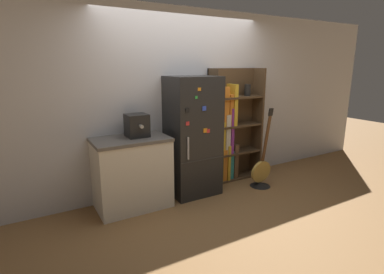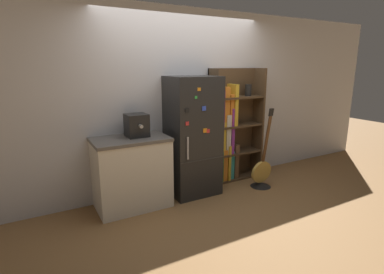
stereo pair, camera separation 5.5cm
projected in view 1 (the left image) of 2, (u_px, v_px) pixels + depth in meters
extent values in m
plane|color=olive|center=(199.00, 196.00, 4.27)|extent=(16.00, 16.00, 0.00)
cube|color=silver|center=(182.00, 101.00, 4.36)|extent=(8.00, 0.05, 2.60)
cube|color=black|center=(193.00, 136.00, 4.22)|extent=(0.68, 0.56, 1.67)
cube|color=#333333|center=(203.00, 160.00, 4.04)|extent=(0.67, 0.01, 0.01)
cube|color=#B2B2B7|center=(188.00, 148.00, 3.87)|extent=(0.02, 0.02, 0.30)
cube|color=red|center=(188.00, 124.00, 3.80)|extent=(0.05, 0.01, 0.05)
cube|color=black|center=(187.00, 110.00, 3.76)|extent=(0.06, 0.01, 0.06)
cube|color=orange|center=(199.00, 89.00, 3.79)|extent=(0.04, 0.02, 0.04)
cube|color=orange|center=(205.00, 131.00, 3.96)|extent=(0.06, 0.01, 0.06)
cube|color=green|center=(196.00, 97.00, 3.79)|extent=(0.04, 0.01, 0.04)
cube|color=blue|center=(204.00, 108.00, 3.88)|extent=(0.06, 0.01, 0.06)
cube|color=red|center=(208.00, 131.00, 3.99)|extent=(0.05, 0.01, 0.05)
cube|color=#4C3823|center=(213.00, 128.00, 4.53)|extent=(0.03, 0.28, 1.77)
cube|color=#4C3823|center=(257.00, 123.00, 4.95)|extent=(0.03, 0.28, 1.77)
cube|color=#4C3823|center=(231.00, 124.00, 4.85)|extent=(0.91, 0.03, 1.77)
cube|color=#4C3823|center=(234.00, 177.00, 4.95)|extent=(0.85, 0.25, 0.03)
cube|color=#4C3823|center=(235.00, 152.00, 4.85)|extent=(0.85, 0.25, 0.03)
cube|color=#4C3823|center=(236.00, 125.00, 4.74)|extent=(0.85, 0.25, 0.03)
cube|color=#4C3823|center=(237.00, 97.00, 4.64)|extent=(0.85, 0.25, 0.03)
cube|color=teal|center=(215.00, 166.00, 4.69)|extent=(0.05, 0.23, 0.49)
cube|color=#338C3F|center=(218.00, 165.00, 4.73)|extent=(0.04, 0.24, 0.49)
cube|color=orange|center=(222.00, 164.00, 4.75)|extent=(0.07, 0.20, 0.51)
cube|color=gold|center=(225.00, 162.00, 4.78)|extent=(0.04, 0.23, 0.56)
cube|color=teal|center=(229.00, 164.00, 4.84)|extent=(0.08, 0.18, 0.46)
cube|color=brown|center=(233.00, 161.00, 4.86)|extent=(0.07, 0.18, 0.56)
cube|color=gold|center=(216.00, 139.00, 4.59)|extent=(0.08, 0.20, 0.51)
cube|color=gold|center=(220.00, 138.00, 4.64)|extent=(0.06, 0.20, 0.52)
cube|color=silver|center=(225.00, 134.00, 4.66)|extent=(0.08, 0.19, 0.62)
cube|color=purple|center=(229.00, 131.00, 4.69)|extent=(0.05, 0.19, 0.72)
cube|color=silver|center=(216.00, 109.00, 4.48)|extent=(0.05, 0.18, 0.56)
cube|color=purple|center=(219.00, 109.00, 4.51)|extent=(0.04, 0.22, 0.55)
cube|color=orange|center=(223.00, 107.00, 4.55)|extent=(0.09, 0.20, 0.60)
cube|color=orange|center=(228.00, 110.00, 4.61)|extent=(0.06, 0.19, 0.49)
cube|color=gold|center=(232.00, 105.00, 4.62)|extent=(0.06, 0.23, 0.64)
cylinder|color=black|center=(248.00, 90.00, 4.72)|extent=(0.10, 0.10, 0.18)
cube|color=silver|center=(132.00, 174.00, 3.86)|extent=(0.92, 0.57, 0.89)
cube|color=#5B5651|center=(130.00, 140.00, 3.75)|extent=(0.94, 0.59, 0.04)
cube|color=black|center=(137.00, 125.00, 3.79)|extent=(0.27, 0.26, 0.29)
cylinder|color=#A5A39E|center=(141.00, 126.00, 3.66)|extent=(0.04, 0.06, 0.04)
cone|color=black|center=(260.00, 184.00, 4.61)|extent=(0.31, 0.31, 0.06)
cylinder|color=gold|center=(261.00, 172.00, 4.57)|extent=(0.35, 0.09, 0.35)
cube|color=brown|center=(266.00, 139.00, 4.38)|extent=(0.04, 0.12, 0.71)
cube|color=black|center=(271.00, 112.00, 4.24)|extent=(0.07, 0.04, 0.11)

